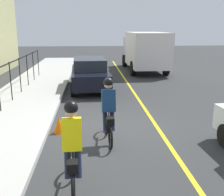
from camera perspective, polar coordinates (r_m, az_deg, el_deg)
name	(u,v)px	position (r m, az deg, el deg)	size (l,w,h in m)	color
ground_plane	(108,129)	(8.73, -0.92, -6.49)	(80.00, 80.00, 0.00)	#2F3131
lane_line_centre	(158,128)	(8.96, 9.41, -6.11)	(36.00, 0.12, 0.01)	yellow
cyclist_lead	(109,111)	(7.51, -0.73, -2.65)	(1.71, 0.38, 1.83)	black
cyclist_follow	(73,148)	(5.31, -8.16, -10.25)	(1.71, 0.38, 1.83)	black
parked_sedan_rear	(90,73)	(14.28, -4.62, 5.13)	(4.48, 2.09, 1.58)	black
box_truck_background	(145,50)	(20.33, 6.75, 9.88)	(6.73, 2.58, 2.78)	silver
traffic_cone_near	(59,125)	(8.53, -10.88, -5.52)	(0.36, 0.36, 0.49)	#EA5F04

